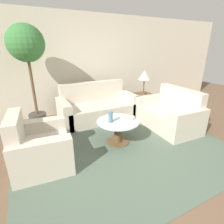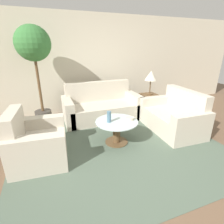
{
  "view_description": "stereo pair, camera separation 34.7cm",
  "coord_description": "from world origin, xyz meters",
  "px_view_note": "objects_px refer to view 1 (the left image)",
  "views": [
    {
      "loc": [
        -1.57,
        -1.82,
        1.78
      ],
      "look_at": [
        -0.11,
        1.08,
        0.55
      ],
      "focal_mm": 28.0,
      "sensor_mm": 36.0,
      "label": 1
    },
    {
      "loc": [
        -1.26,
        -1.96,
        1.78
      ],
      "look_at": [
        -0.11,
        1.08,
        0.55
      ],
      "focal_mm": 28.0,
      "sensor_mm": 36.0,
      "label": 2
    }
  ],
  "objects_px": {
    "loveseat": "(170,115)",
    "table_lamp": "(144,76)",
    "armchair": "(38,149)",
    "bowl": "(130,118)",
    "coffee_table": "(118,129)",
    "potted_plant": "(27,52)",
    "vase": "(111,117)",
    "sofa_main": "(97,108)"
  },
  "relations": [
    {
      "from": "table_lamp",
      "to": "coffee_table",
      "type": "bearing_deg",
      "value": -140.7
    },
    {
      "from": "bowl",
      "to": "coffee_table",
      "type": "bearing_deg",
      "value": 174.3
    },
    {
      "from": "potted_plant",
      "to": "bowl",
      "type": "distance_m",
      "value": 2.49
    },
    {
      "from": "sofa_main",
      "to": "vase",
      "type": "distance_m",
      "value": 1.36
    },
    {
      "from": "armchair",
      "to": "potted_plant",
      "type": "relative_size",
      "value": 0.47
    },
    {
      "from": "loveseat",
      "to": "bowl",
      "type": "distance_m",
      "value": 1.18
    },
    {
      "from": "sofa_main",
      "to": "armchair",
      "type": "height_order",
      "value": "sofa_main"
    },
    {
      "from": "armchair",
      "to": "vase",
      "type": "bearing_deg",
      "value": -82.65
    },
    {
      "from": "table_lamp",
      "to": "vase",
      "type": "height_order",
      "value": "table_lamp"
    },
    {
      "from": "sofa_main",
      "to": "coffee_table",
      "type": "distance_m",
      "value": 1.33
    },
    {
      "from": "potted_plant",
      "to": "bowl",
      "type": "bearing_deg",
      "value": -44.0
    },
    {
      "from": "vase",
      "to": "bowl",
      "type": "xyz_separation_m",
      "value": [
        0.41,
        -0.04,
        -0.08
      ]
    },
    {
      "from": "bowl",
      "to": "loveseat",
      "type": "bearing_deg",
      "value": 5.81
    },
    {
      "from": "table_lamp",
      "to": "potted_plant",
      "type": "height_order",
      "value": "potted_plant"
    },
    {
      "from": "sofa_main",
      "to": "armchair",
      "type": "relative_size",
      "value": 1.87
    },
    {
      "from": "coffee_table",
      "to": "potted_plant",
      "type": "xyz_separation_m",
      "value": [
        -1.31,
        1.49,
        1.37
      ]
    },
    {
      "from": "bowl",
      "to": "vase",
      "type": "bearing_deg",
      "value": 174.59
    },
    {
      "from": "potted_plant",
      "to": "vase",
      "type": "distance_m",
      "value": 2.18
    },
    {
      "from": "loveseat",
      "to": "armchair",
      "type": "bearing_deg",
      "value": -84.97
    },
    {
      "from": "potted_plant",
      "to": "armchair",
      "type": "bearing_deg",
      "value": -94.84
    },
    {
      "from": "loveseat",
      "to": "table_lamp",
      "type": "xyz_separation_m",
      "value": [
        0.03,
        1.1,
        0.74
      ]
    },
    {
      "from": "coffee_table",
      "to": "potted_plant",
      "type": "distance_m",
      "value": 2.41
    },
    {
      "from": "sofa_main",
      "to": "potted_plant",
      "type": "height_order",
      "value": "potted_plant"
    },
    {
      "from": "bowl",
      "to": "armchair",
      "type": "bearing_deg",
      "value": -179.44
    },
    {
      "from": "armchair",
      "to": "table_lamp",
      "type": "relative_size",
      "value": 1.63
    },
    {
      "from": "sofa_main",
      "to": "table_lamp",
      "type": "height_order",
      "value": "table_lamp"
    },
    {
      "from": "armchair",
      "to": "bowl",
      "type": "distance_m",
      "value": 1.72
    },
    {
      "from": "armchair",
      "to": "bowl",
      "type": "xyz_separation_m",
      "value": [
        1.7,
        0.02,
        0.19
      ]
    },
    {
      "from": "table_lamp",
      "to": "bowl",
      "type": "distance_m",
      "value": 1.8
    },
    {
      "from": "vase",
      "to": "table_lamp",
      "type": "bearing_deg",
      "value": 36.32
    },
    {
      "from": "coffee_table",
      "to": "vase",
      "type": "relative_size",
      "value": 3.81
    },
    {
      "from": "potted_plant",
      "to": "vase",
      "type": "xyz_separation_m",
      "value": [
        1.16,
        -1.48,
        -1.1
      ]
    },
    {
      "from": "sofa_main",
      "to": "bowl",
      "type": "distance_m",
      "value": 1.37
    },
    {
      "from": "loveseat",
      "to": "coffee_table",
      "type": "xyz_separation_m",
      "value": [
        -1.42,
        -0.09,
        0.01
      ]
    },
    {
      "from": "armchair",
      "to": "coffee_table",
      "type": "distance_m",
      "value": 1.44
    },
    {
      "from": "armchair",
      "to": "loveseat",
      "type": "height_order",
      "value": "loveseat"
    },
    {
      "from": "loveseat",
      "to": "potted_plant",
      "type": "bearing_deg",
      "value": -114.8
    },
    {
      "from": "armchair",
      "to": "table_lamp",
      "type": "xyz_separation_m",
      "value": [
        2.9,
        1.24,
        0.74
      ]
    },
    {
      "from": "table_lamp",
      "to": "sofa_main",
      "type": "bearing_deg",
      "value": 174.61
    },
    {
      "from": "potted_plant",
      "to": "table_lamp",
      "type": "bearing_deg",
      "value": -6.19
    },
    {
      "from": "coffee_table",
      "to": "vase",
      "type": "height_order",
      "value": "vase"
    },
    {
      "from": "table_lamp",
      "to": "potted_plant",
      "type": "xyz_separation_m",
      "value": [
        -2.77,
        0.3,
        0.63
      ]
    }
  ]
}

